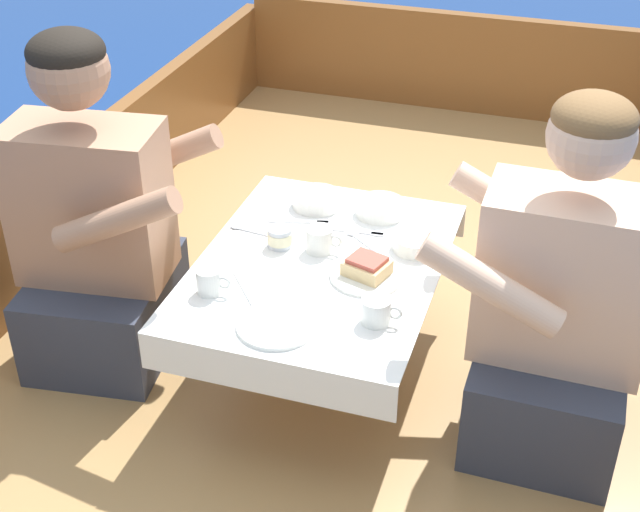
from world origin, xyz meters
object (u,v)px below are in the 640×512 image
at_px(coffee_cup_starboard, 377,310).
at_px(tin_can, 280,237).
at_px(sandwich, 367,266).
at_px(coffee_cup_center, 209,281).
at_px(coffee_cup_port, 320,239).
at_px(person_port, 97,235).
at_px(person_starboard, 557,315).

relative_size(coffee_cup_starboard, tin_can, 1.48).
height_order(sandwich, coffee_cup_center, coffee_cup_center).
relative_size(coffee_cup_port, coffee_cup_starboard, 1.00).
bearing_deg(coffee_cup_port, sandwich, -28.99).
bearing_deg(tin_can, coffee_cup_starboard, -36.90).
xyz_separation_m(person_port, coffee_cup_starboard, (0.82, -0.13, 0.02)).
height_order(person_starboard, coffee_cup_port, person_starboard).
xyz_separation_m(coffee_cup_port, tin_can, (-0.11, -0.01, -0.01)).
height_order(person_starboard, coffee_cup_starboard, person_starboard).
height_order(person_starboard, sandwich, person_starboard).
bearing_deg(coffee_cup_port, person_starboard, -9.23).
bearing_deg(sandwich, person_starboard, -2.12).
xyz_separation_m(coffee_cup_port, coffee_cup_starboard, (0.22, -0.26, -0.00)).
bearing_deg(coffee_cup_port, tin_can, -174.28).
xyz_separation_m(person_starboard, sandwich, (-0.48, 0.02, 0.03)).
distance_m(sandwich, tin_can, 0.27).
bearing_deg(person_starboard, coffee_cup_starboard, 22.20).
height_order(coffee_cup_port, tin_can, coffee_cup_port).
bearing_deg(tin_can, person_port, -165.68).
height_order(person_port, coffee_cup_starboard, person_port).
height_order(person_starboard, tin_can, person_starboard).
bearing_deg(person_port, coffee_cup_port, 5.17).
bearing_deg(coffee_cup_starboard, person_starboard, 21.38).
relative_size(person_starboard, coffee_cup_starboard, 9.33).
relative_size(coffee_cup_port, coffee_cup_center, 1.10).
distance_m(person_port, coffee_cup_starboard, 0.83).
xyz_separation_m(person_starboard, coffee_cup_port, (-0.63, 0.10, 0.03)).
bearing_deg(sandwich, coffee_cup_center, -152.38).
relative_size(person_starboard, coffee_cup_port, 9.33).
height_order(coffee_cup_port, coffee_cup_center, coffee_cup_port).
bearing_deg(tin_can, coffee_cup_port, 5.72).
xyz_separation_m(sandwich, coffee_cup_port, (-0.15, 0.08, 0.00)).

